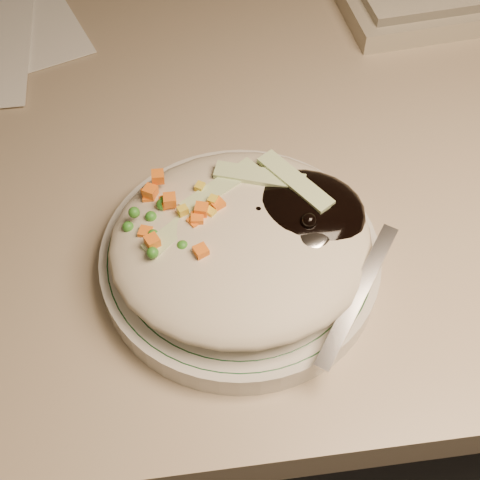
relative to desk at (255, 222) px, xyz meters
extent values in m
cube|color=tan|center=(0.00, 0.00, 0.18)|extent=(1.40, 0.70, 0.04)
cylinder|color=silver|center=(-0.04, -0.20, 0.21)|extent=(0.21, 0.21, 0.02)
torus|color=#144723|center=(-0.04, -0.20, 0.22)|extent=(0.20, 0.20, 0.00)
torus|color=#144723|center=(-0.04, -0.20, 0.22)|extent=(0.18, 0.18, 0.00)
ellipsoid|color=beige|center=(-0.04, -0.20, 0.24)|extent=(0.19, 0.18, 0.04)
ellipsoid|color=black|center=(0.00, -0.19, 0.25)|extent=(0.10, 0.09, 0.03)
ellipsoid|color=orange|center=(-0.09, -0.18, 0.24)|extent=(0.08, 0.08, 0.02)
sphere|color=black|center=(-0.03, -0.19, 0.25)|extent=(0.01, 0.01, 0.01)
sphere|color=black|center=(0.00, -0.18, 0.25)|extent=(0.01, 0.01, 0.01)
sphere|color=black|center=(0.02, -0.19, 0.26)|extent=(0.01, 0.01, 0.01)
sphere|color=black|center=(0.01, -0.18, 0.25)|extent=(0.01, 0.01, 0.01)
sphere|color=black|center=(0.00, -0.20, 0.26)|extent=(0.01, 0.01, 0.01)
sphere|color=black|center=(0.00, -0.19, 0.25)|extent=(0.01, 0.01, 0.01)
sphere|color=black|center=(0.01, -0.18, 0.25)|extent=(0.01, 0.01, 0.01)
cube|color=orange|center=(-0.09, -0.17, 0.26)|extent=(0.01, 0.01, 0.01)
cube|color=orange|center=(-0.08, -0.20, 0.25)|extent=(0.01, 0.01, 0.01)
cube|color=orange|center=(-0.11, -0.16, 0.26)|extent=(0.01, 0.01, 0.01)
cube|color=orange|center=(-0.07, -0.19, 0.26)|extent=(0.01, 0.01, 0.01)
cube|color=orange|center=(-0.07, -0.19, 0.26)|extent=(0.01, 0.01, 0.01)
cube|color=orange|center=(-0.11, -0.16, 0.25)|extent=(0.01, 0.01, 0.01)
cube|color=orange|center=(-0.09, -0.17, 0.26)|extent=(0.01, 0.01, 0.01)
cube|color=orange|center=(-0.08, -0.19, 0.26)|extent=(0.01, 0.01, 0.01)
cube|color=orange|center=(-0.06, -0.18, 0.26)|extent=(0.01, 0.01, 0.01)
cube|color=orange|center=(-0.10, -0.15, 0.26)|extent=(0.01, 0.01, 0.01)
cube|color=orange|center=(-0.11, -0.21, 0.26)|extent=(0.01, 0.01, 0.01)
cube|color=orange|center=(-0.07, -0.22, 0.26)|extent=(0.01, 0.01, 0.01)
cube|color=orange|center=(-0.11, -0.19, 0.25)|extent=(0.01, 0.01, 0.01)
cube|color=orange|center=(-0.11, -0.16, 0.25)|extent=(0.01, 0.01, 0.01)
sphere|color=#388C28|center=(-0.07, -0.18, 0.25)|extent=(0.01, 0.01, 0.01)
sphere|color=#388C28|center=(-0.11, -0.22, 0.26)|extent=(0.01, 0.01, 0.01)
sphere|color=#388C28|center=(-0.11, -0.18, 0.26)|extent=(0.01, 0.01, 0.01)
sphere|color=#388C28|center=(-0.12, -0.18, 0.26)|extent=(0.01, 0.01, 0.01)
sphere|color=#388C28|center=(-0.08, -0.18, 0.25)|extent=(0.01, 0.01, 0.01)
sphere|color=#388C28|center=(-0.07, -0.21, 0.25)|extent=(0.01, 0.01, 0.01)
sphere|color=#388C28|center=(-0.09, -0.19, 0.25)|extent=(0.01, 0.01, 0.01)
sphere|color=#388C28|center=(-0.10, -0.20, 0.25)|extent=(0.01, 0.01, 0.01)
sphere|color=#388C28|center=(-0.12, -0.19, 0.25)|extent=(0.01, 0.01, 0.01)
sphere|color=#388C28|center=(-0.10, -0.17, 0.26)|extent=(0.01, 0.01, 0.01)
sphere|color=#388C28|center=(-0.10, -0.17, 0.26)|extent=(0.01, 0.01, 0.01)
sphere|color=#388C28|center=(-0.11, -0.20, 0.25)|extent=(0.01, 0.01, 0.01)
sphere|color=#388C28|center=(-0.09, -0.21, 0.26)|extent=(0.01, 0.01, 0.01)
sphere|color=#388C28|center=(-0.05, -0.16, 0.25)|extent=(0.01, 0.01, 0.01)
cube|color=yellow|center=(-0.08, -0.18, 0.25)|extent=(0.01, 0.01, 0.01)
cube|color=yellow|center=(-0.06, -0.19, 0.26)|extent=(0.01, 0.01, 0.01)
cube|color=yellow|center=(-0.09, -0.17, 0.25)|extent=(0.01, 0.01, 0.01)
cube|color=yellow|center=(-0.08, -0.18, 0.26)|extent=(0.01, 0.01, 0.01)
cube|color=yellow|center=(-0.09, -0.19, 0.25)|extent=(0.01, 0.01, 0.01)
cube|color=yellow|center=(-0.06, -0.18, 0.26)|extent=(0.01, 0.01, 0.01)
cube|color=yellow|center=(-0.07, -0.16, 0.26)|extent=(0.01, 0.01, 0.01)
cube|color=yellow|center=(-0.08, -0.19, 0.25)|extent=(0.01, 0.01, 0.01)
cube|color=#B2D18C|center=(-0.05, -0.16, 0.26)|extent=(0.06, 0.05, 0.00)
cube|color=#B2D18C|center=(-0.02, -0.16, 0.26)|extent=(0.07, 0.04, 0.00)
cube|color=#B2D18C|center=(-0.08, -0.19, 0.26)|extent=(0.06, 0.05, 0.00)
cube|color=#B2D18C|center=(0.00, -0.17, 0.26)|extent=(0.05, 0.06, 0.00)
cube|color=#B2D18C|center=(-0.04, -0.21, 0.25)|extent=(0.07, 0.03, 0.00)
ellipsoid|color=silver|center=(0.00, -0.21, 0.25)|extent=(0.06, 0.06, 0.01)
cube|color=silver|center=(0.03, -0.26, 0.24)|extent=(0.08, 0.10, 0.03)
camera|label=1|loc=(-0.08, -0.49, 0.63)|focal=50.00mm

